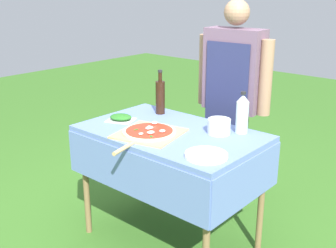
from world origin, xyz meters
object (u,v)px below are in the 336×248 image
herb_container (121,118)px  plate_stack (206,155)px  water_bottle (242,114)px  oil_bottle (160,96)px  prep_table (171,145)px  person_cook (233,91)px  pizza_on_peel (149,133)px  mixing_tub (219,126)px

herb_container → plate_stack: herb_container is taller
water_bottle → oil_bottle: bearing=-177.8°
prep_table → person_cook: bearing=89.0°
pizza_on_peel → mixing_tub: 0.44m
herb_container → mixing_tub: mixing_tub is taller
oil_bottle → mixing_tub: 0.58m
person_cook → oil_bottle: bearing=52.8°
water_bottle → person_cook: bearing=128.7°
pizza_on_peel → plate_stack: size_ratio=2.53×
oil_bottle → plate_stack: oil_bottle is taller
pizza_on_peel → mixing_tub: mixing_tub is taller
mixing_tub → plate_stack: 0.39m
prep_table → water_bottle: water_bottle is taller
prep_table → water_bottle: bearing=36.5°
pizza_on_peel → oil_bottle: bearing=110.3°
prep_table → pizza_on_peel: 0.19m
mixing_tub → herb_container: bearing=-161.6°
person_cook → mixing_tub: 0.60m
prep_table → mixing_tub: bearing=30.6°
oil_bottle → herb_container: bearing=-106.7°
prep_table → water_bottle: 0.50m
prep_table → herb_container: bearing=-170.9°
prep_table → plate_stack: (0.42, -0.20, 0.11)m
prep_table → person_cook: (0.01, 0.70, 0.23)m
water_bottle → herb_container: (-0.75, -0.33, -0.10)m
water_bottle → pizza_on_peel: bearing=-134.8°
herb_container → mixing_tub: (0.66, 0.22, 0.03)m
herb_container → prep_table: bearing=9.1°
plate_stack → prep_table: bearing=154.8°
water_bottle → mixing_tub: size_ratio=1.84×
water_bottle → prep_table: bearing=-143.5°
pizza_on_peel → herb_container: pizza_on_peel is taller
pizza_on_peel → herb_container: bearing=153.4°
water_bottle → mixing_tub: bearing=-131.2°
oil_bottle → plate_stack: (0.73, -0.44, -0.12)m
water_bottle → herb_container: size_ratio=1.19×
oil_bottle → herb_container: size_ratio=1.43×
person_cook → plate_stack: person_cook is taller
pizza_on_peel → oil_bottle: 0.47m
prep_table → oil_bottle: 0.45m
oil_bottle → water_bottle: oil_bottle is taller
prep_table → plate_stack: bearing=-25.2°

